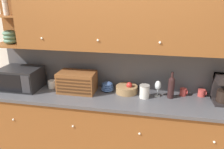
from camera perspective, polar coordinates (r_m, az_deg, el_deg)
ground_plane at (r=3.48m, az=0.72°, el=-17.41°), size 24.00×24.00×0.00m
wall_back at (r=2.92m, az=0.93°, el=3.85°), size 5.56×0.06×2.60m
counter_unit at (r=2.96m, az=-0.36°, el=-13.76°), size 3.18×0.65×0.92m
backsplash_panel at (r=2.91m, az=0.79°, el=1.87°), size 3.16×0.01×0.57m
upper_cabinets at (r=2.59m, az=3.87°, el=14.87°), size 3.16×0.38×0.79m
microwave at (r=3.17m, az=-22.68°, el=-0.91°), size 0.52×0.39×0.28m
mug_patterned_third at (r=3.08m, az=-15.44°, el=-2.44°), size 0.11×0.10×0.10m
bread_box at (r=2.86m, az=-9.10°, el=-1.94°), size 0.48×0.29×0.27m
bowl_stack_on_counter at (r=2.88m, az=-1.22°, el=-3.19°), size 0.17×0.17×0.12m
fruit_basket at (r=2.82m, az=3.90°, el=-3.81°), size 0.28×0.28×0.15m
storage_canister at (r=2.70m, az=8.48°, el=-4.39°), size 0.12×0.12×0.16m
wine_glass at (r=2.74m, az=11.89°, el=-2.93°), size 0.07×0.07×0.20m
wine_bottle at (r=2.73m, az=15.22°, el=-3.03°), size 0.08×0.08×0.33m
mug at (r=2.88m, az=18.13°, el=-4.37°), size 0.09×0.08×0.09m
mug_blue_second at (r=2.94m, az=22.41°, el=-4.45°), size 0.10×0.09×0.09m
coffee_maker at (r=2.83m, az=27.15°, el=-3.32°), size 0.21×0.25×0.33m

